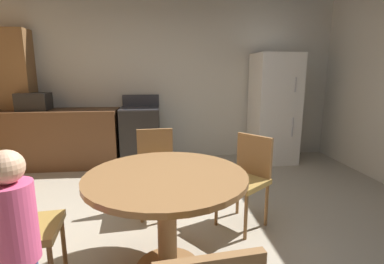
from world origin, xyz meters
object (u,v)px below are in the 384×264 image
object	(u,v)px
refrigerator	(274,109)
dining_table	(167,196)
chair_west	(15,224)
chair_northeast	(247,175)
oven_range	(141,136)
chair_north	(156,165)
person_child	(17,246)
microwave	(34,102)

from	to	relation	value
refrigerator	dining_table	world-z (taller)	refrigerator
chair_west	chair_northeast	xyz separation A→B (m)	(1.75, 0.72, 0.00)
oven_range	chair_north	distance (m)	1.67
refrigerator	person_child	size ratio (longest dim) A/B	1.61
refrigerator	chair_north	world-z (taller)	refrigerator
dining_table	chair_north	distance (m)	0.99
dining_table	person_child	world-z (taller)	person_child
chair_west	dining_table	bearing A→B (deg)	0.00
microwave	person_child	xyz separation A→B (m)	(1.16, -3.12, -0.45)
chair_northeast	person_child	xyz separation A→B (m)	(-1.55, -1.10, 0.08)
microwave	dining_table	world-z (taller)	microwave
dining_table	oven_range	bearing A→B (deg)	97.86
refrigerator	microwave	world-z (taller)	refrigerator
chair_northeast	person_child	size ratio (longest dim) A/B	0.80
oven_range	chair_west	bearing A→B (deg)	-102.67
chair_north	chair_west	size ratio (longest dim) A/B	1.00
microwave	dining_table	bearing A→B (deg)	-53.58
chair_north	chair_northeast	bearing A→B (deg)	61.53
refrigerator	microwave	bearing A→B (deg)	179.23
refrigerator	microwave	size ratio (longest dim) A/B	4.00
chair_west	chair_north	bearing A→B (deg)	44.42
oven_range	person_child	size ratio (longest dim) A/B	1.01
oven_range	refrigerator	bearing A→B (deg)	-1.42
oven_range	chair_northeast	bearing A→B (deg)	-60.64
chair_northeast	person_child	distance (m)	1.91
person_child	oven_range	bearing A→B (deg)	50.16
refrigerator	chair_north	size ratio (longest dim) A/B	2.02
microwave	chair_west	bearing A→B (deg)	-70.70
dining_table	person_child	distance (m)	0.92
microwave	dining_table	xyz separation A→B (m)	(1.94, -2.63, -0.43)
chair_north	person_child	size ratio (longest dim) A/B	0.80
refrigerator	chair_north	bearing A→B (deg)	-139.92
oven_range	dining_table	world-z (taller)	oven_range
microwave	chair_north	size ratio (longest dim) A/B	0.51
chair_north	person_child	xyz separation A→B (m)	(-0.69, -1.47, 0.08)
oven_range	dining_table	xyz separation A→B (m)	(0.36, -2.63, 0.13)
dining_table	chair_northeast	xyz separation A→B (m)	(0.77, 0.61, -0.10)
chair_northeast	dining_table	bearing A→B (deg)	0.00
refrigerator	dining_table	size ratio (longest dim) A/B	1.54
oven_range	person_child	bearing A→B (deg)	-97.58
refrigerator	chair_west	size ratio (longest dim) A/B	2.02
person_child	dining_table	bearing A→B (deg)	0.00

